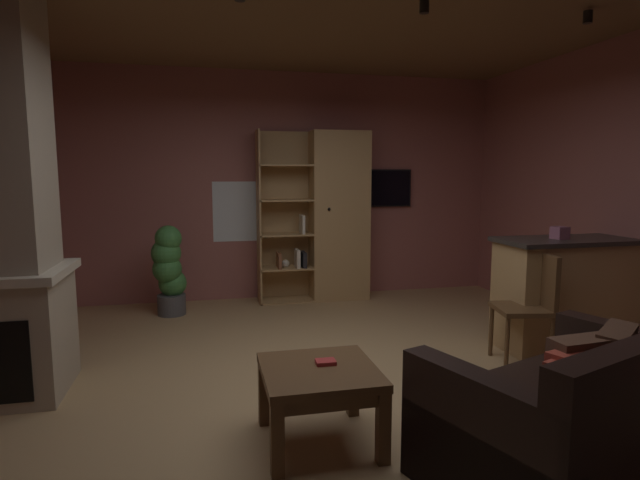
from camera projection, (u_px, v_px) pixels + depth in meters
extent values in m
cube|color=tan|center=(332.00, 388.00, 3.78)|extent=(5.71, 5.81, 0.02)
cube|color=#9E5B56|center=(276.00, 187.00, 6.44)|extent=(5.83, 0.06, 2.82)
cube|color=white|center=(236.00, 212.00, 6.34)|extent=(0.56, 0.01, 0.74)
cube|color=tan|center=(2.00, 337.00, 3.61)|extent=(0.83, 0.72, 0.85)
cube|color=tan|center=(339.00, 216.00, 6.38)|extent=(0.71, 0.38, 2.09)
cube|color=tan|center=(283.00, 216.00, 6.41)|extent=(0.66, 0.02, 2.09)
cube|color=tan|center=(259.00, 218.00, 6.16)|extent=(0.02, 0.38, 2.09)
sphere|color=black|center=(329.00, 209.00, 6.13)|extent=(0.04, 0.04, 0.04)
cube|color=tan|center=(286.00, 300.00, 6.36)|extent=(0.66, 0.38, 0.02)
cube|color=tan|center=(285.00, 268.00, 6.31)|extent=(0.66, 0.38, 0.02)
cube|color=tan|center=(285.00, 234.00, 6.26)|extent=(0.66, 0.38, 0.02)
cube|color=tan|center=(285.00, 200.00, 6.21)|extent=(0.66, 0.38, 0.02)
cube|color=tan|center=(284.00, 165.00, 6.15)|extent=(0.66, 0.38, 0.02)
cube|color=black|center=(303.00, 259.00, 6.29)|extent=(0.05, 0.23, 0.19)
cube|color=beige|center=(297.00, 258.00, 6.27)|extent=(0.04, 0.23, 0.22)
cube|color=beige|center=(302.00, 224.00, 6.23)|extent=(0.03, 0.23, 0.23)
cube|color=brown|center=(279.00, 260.00, 6.22)|extent=(0.04, 0.23, 0.19)
sphere|color=beige|center=(285.00, 264.00, 6.31)|extent=(0.10, 0.10, 0.10)
cube|color=tan|center=(577.00, 294.00, 4.65)|extent=(1.44, 0.53, 0.96)
cube|color=#2D2826|center=(581.00, 240.00, 4.58)|extent=(1.50, 0.59, 0.04)
cube|color=#995972|center=(560.00, 233.00, 4.50)|extent=(0.13, 0.13, 0.11)
cube|color=black|center=(565.00, 434.00, 2.68)|extent=(1.68, 1.35, 0.42)
cube|color=black|center=(631.00, 384.00, 3.01)|extent=(0.45, 0.91, 0.67)
cube|color=black|center=(481.00, 447.00, 2.32)|extent=(0.45, 0.91, 0.67)
cube|color=#AD3D2D|center=(580.00, 379.00, 2.53)|extent=(0.39, 0.25, 0.31)
cube|color=#AD3D2D|center=(583.00, 388.00, 2.49)|extent=(0.47, 0.31, 0.33)
cube|color=brown|center=(586.00, 376.00, 2.61)|extent=(0.42, 0.18, 0.41)
cube|color=brown|center=(613.00, 364.00, 2.72)|extent=(0.42, 0.38, 0.40)
cube|color=brown|center=(319.00, 372.00, 2.95)|extent=(0.66, 0.66, 0.05)
cube|color=brown|center=(319.00, 382.00, 2.96)|extent=(0.59, 0.60, 0.08)
cube|color=brown|center=(277.00, 440.00, 2.64)|extent=(0.07, 0.07, 0.41)
cube|color=brown|center=(383.00, 428.00, 2.76)|extent=(0.07, 0.07, 0.41)
cube|color=brown|center=(264.00, 393.00, 3.20)|extent=(0.07, 0.07, 0.41)
cube|color=brown|center=(353.00, 385.00, 3.33)|extent=(0.07, 0.07, 0.41)
cube|color=#B22D2D|center=(326.00, 362.00, 3.01)|extent=(0.12, 0.09, 0.02)
cube|color=brown|center=(522.00, 309.00, 4.22)|extent=(0.49, 0.49, 0.04)
cube|color=brown|center=(546.00, 280.00, 4.19)|extent=(0.12, 0.40, 0.44)
cylinder|color=brown|center=(491.00, 330.00, 4.42)|extent=(0.04, 0.04, 0.46)
cylinder|color=brown|center=(507.00, 343.00, 4.06)|extent=(0.04, 0.04, 0.46)
cylinder|color=brown|center=(532.00, 329.00, 4.43)|extent=(0.04, 0.04, 0.46)
cylinder|color=brown|center=(552.00, 343.00, 4.07)|extent=(0.04, 0.04, 0.46)
cylinder|color=#4C4C51|center=(172.00, 305.00, 5.73)|extent=(0.31, 0.31, 0.23)
sphere|color=#3D7F3D|center=(173.00, 283.00, 5.74)|extent=(0.31, 0.31, 0.31)
sphere|color=#3D7F3D|center=(167.00, 269.00, 5.65)|extent=(0.32, 0.32, 0.32)
sphere|color=#3D7F3D|center=(166.00, 253.00, 5.63)|extent=(0.33, 0.33, 0.33)
sphere|color=#3D7F3D|center=(168.00, 238.00, 5.60)|extent=(0.29, 0.29, 0.29)
cube|color=black|center=(379.00, 188.00, 6.68)|extent=(0.86, 0.05, 0.48)
cube|color=black|center=(380.00, 188.00, 6.66)|extent=(0.82, 0.01, 0.44)
cylinder|color=black|center=(424.00, 7.00, 3.63)|extent=(0.07, 0.07, 0.09)
cylinder|color=black|center=(588.00, 17.00, 3.87)|extent=(0.07, 0.07, 0.09)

